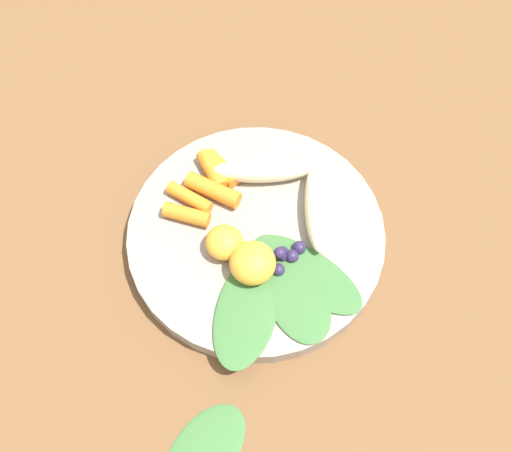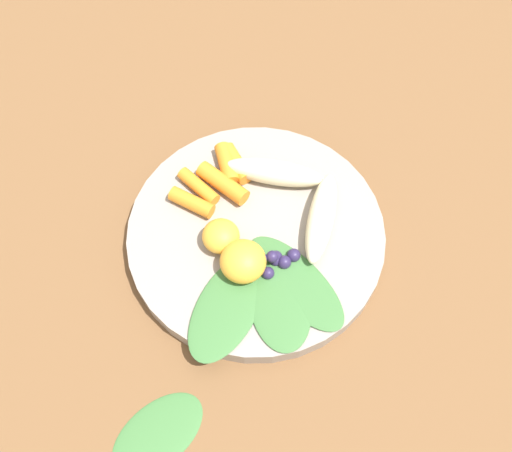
{
  "view_description": "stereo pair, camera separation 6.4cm",
  "coord_description": "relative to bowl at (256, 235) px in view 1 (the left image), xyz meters",
  "views": [
    {
      "loc": [
        -0.29,
        0.1,
        0.59
      ],
      "look_at": [
        0.0,
        0.0,
        0.03
      ],
      "focal_mm": 40.88,
      "sensor_mm": 36.0,
      "label": 1
    },
    {
      "loc": [
        -0.3,
        0.03,
        0.59
      ],
      "look_at": [
        0.0,
        0.0,
        0.03
      ],
      "focal_mm": 40.88,
      "sensor_mm": 36.0,
      "label": 2
    }
  ],
  "objects": [
    {
      "name": "ground_plane",
      "position": [
        0.0,
        0.0,
        -0.01
      ],
      "size": [
        2.4,
        2.4,
        0.0
      ],
      "primitive_type": "plane",
      "color": "brown"
    },
    {
      "name": "bowl",
      "position": [
        0.0,
        0.0,
        0.0
      ],
      "size": [
        0.29,
        0.29,
        0.02
      ],
      "primitive_type": "cylinder",
      "color": "gray",
      "rests_on": "ground_plane"
    },
    {
      "name": "banana_peeled_left",
      "position": [
        0.06,
        -0.03,
        0.03
      ],
      "size": [
        0.06,
        0.12,
        0.03
      ],
      "primitive_type": "ellipsoid",
      "rotation": [
        0.0,
        0.0,
        7.55
      ],
      "color": "beige",
      "rests_on": "bowl"
    },
    {
      "name": "banana_peeled_right",
      "position": [
        -0.0,
        -0.07,
        0.03
      ],
      "size": [
        0.12,
        0.07,
        0.03
      ],
      "primitive_type": "ellipsoid",
      "rotation": [
        0.0,
        0.0,
        5.94
      ],
      "color": "beige",
      "rests_on": "bowl"
    },
    {
      "name": "orange_segment_near",
      "position": [
        -0.04,
        0.02,
        0.03
      ],
      "size": [
        0.05,
        0.05,
        0.04
      ],
      "primitive_type": "ellipsoid",
      "color": "#F4A833",
      "rests_on": "bowl"
    },
    {
      "name": "orange_segment_far",
      "position": [
        -0.01,
        0.04,
        0.03
      ],
      "size": [
        0.04,
        0.04,
        0.03
      ],
      "primitive_type": "ellipsoid",
      "color": "#F4A833",
      "rests_on": "bowl"
    },
    {
      "name": "carrot_front",
      "position": [
        0.09,
        0.01,
        0.02
      ],
      "size": [
        0.05,
        0.03,
        0.02
      ],
      "primitive_type": "cylinder",
      "rotation": [
        0.0,
        1.57,
        6.65
      ],
      "color": "orange",
      "rests_on": "bowl"
    },
    {
      "name": "carrot_mid_left",
      "position": [
        0.09,
        0.02,
        0.02
      ],
      "size": [
        0.05,
        0.03,
        0.02
      ],
      "primitive_type": "cylinder",
      "rotation": [
        0.0,
        1.57,
        6.42
      ],
      "color": "orange",
      "rests_on": "bowl"
    },
    {
      "name": "carrot_mid_right",
      "position": [
        0.06,
        0.03,
        0.02
      ],
      "size": [
        0.06,
        0.06,
        0.02
      ],
      "primitive_type": "cylinder",
      "rotation": [
        0.0,
        1.57,
        7.05
      ],
      "color": "orange",
      "rests_on": "bowl"
    },
    {
      "name": "carrot_rear",
      "position": [
        0.06,
        0.06,
        0.02
      ],
      "size": [
        0.05,
        0.05,
        0.02
      ],
      "primitive_type": "cylinder",
      "rotation": [
        0.0,
        1.57,
        6.97
      ],
      "color": "orange",
      "rests_on": "bowl"
    },
    {
      "name": "carrot_small",
      "position": [
        0.04,
        0.07,
        0.02
      ],
      "size": [
        0.04,
        0.05,
        0.02
      ],
      "primitive_type": "cylinder",
      "rotation": [
        0.0,
        1.57,
        7.24
      ],
      "color": "orange",
      "rests_on": "bowl"
    },
    {
      "name": "blueberry_pile",
      "position": [
        -0.04,
        -0.02,
        0.02
      ],
      "size": [
        0.03,
        0.05,
        0.02
      ],
      "color": "#2D234C",
      "rests_on": "bowl"
    },
    {
      "name": "kale_leaf_left",
      "position": [
        -0.09,
        0.04,
        0.01
      ],
      "size": [
        0.14,
        0.12,
        0.0
      ],
      "primitive_type": "ellipsoid",
      "rotation": [
        0.0,
        0.0,
        8.87
      ],
      "color": "#3D7038",
      "rests_on": "bowl"
    },
    {
      "name": "kale_leaf_right",
      "position": [
        -0.09,
        -0.01,
        0.01
      ],
      "size": [
        0.11,
        0.07,
        0.0
      ],
      "primitive_type": "ellipsoid",
      "rotation": [
        0.0,
        0.0,
        9.44
      ],
      "color": "#3D7038",
      "rests_on": "bowl"
    },
    {
      "name": "kale_leaf_rear",
      "position": [
        -0.07,
        -0.03,
        0.01
      ],
      "size": [
        0.14,
        0.12,
        0.0
      ],
      "primitive_type": "ellipsoid",
      "rotation": [
        0.0,
        0.0,
        10.02
      ],
      "color": "#3D7038",
      "rests_on": "bowl"
    },
    {
      "name": "kale_leaf_stray",
      "position": [
        -0.2,
        0.12,
        -0.01
      ],
      "size": [
        0.1,
        0.12,
        0.01
      ],
      "primitive_type": "ellipsoid",
      "rotation": [
        0.0,
        0.0,
        2.16
      ],
      "color": "#3D7038",
      "rests_on": "ground_plane"
    }
  ]
}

